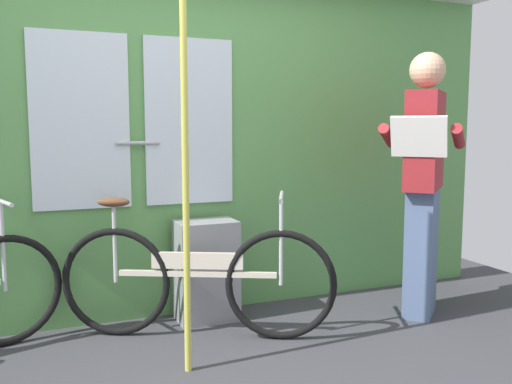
% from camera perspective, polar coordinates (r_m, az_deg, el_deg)
% --- Properties ---
extents(train_door_wall, '(5.10, 0.28, 2.32)m').
position_cam_1_polar(train_door_wall, '(3.77, -9.33, 5.46)').
color(train_door_wall, '#56934C').
rests_on(train_door_wall, ground_plane).
extents(bicycle_leaning_behind, '(1.54, 0.82, 0.89)m').
position_cam_1_polar(bicycle_leaning_behind, '(3.43, -6.20, -8.95)').
color(bicycle_leaning_behind, black).
rests_on(bicycle_leaning_behind, ground_plane).
extents(passenger_reading_newspaper, '(0.64, 0.63, 1.78)m').
position_cam_1_polar(passenger_reading_newspaper, '(3.88, 16.87, 1.33)').
color(passenger_reading_newspaper, slate).
rests_on(passenger_reading_newspaper, ground_plane).
extents(trash_bin_by_wall, '(0.40, 0.28, 0.67)m').
position_cam_1_polar(trash_bin_by_wall, '(3.74, -5.15, -8.04)').
color(trash_bin_by_wall, gray).
rests_on(trash_bin_by_wall, ground_plane).
extents(handrail_pole, '(0.04, 0.04, 2.28)m').
position_cam_1_polar(handrail_pole, '(2.84, -7.31, 3.67)').
color(handrail_pole, '#C6C14C').
rests_on(handrail_pole, ground_plane).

